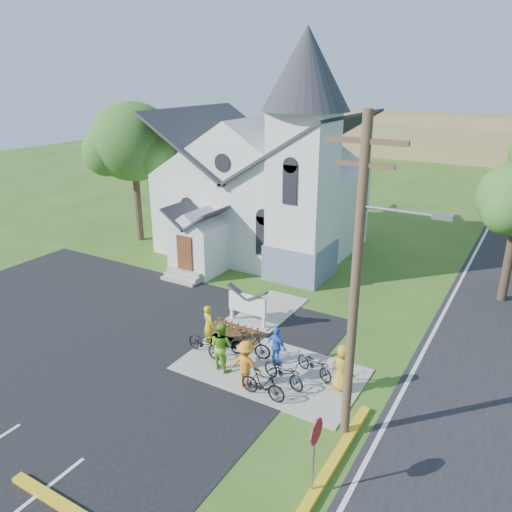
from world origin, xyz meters
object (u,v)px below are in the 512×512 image
Objects in this scene: cyclist_0 at (209,325)px; stop_sign at (315,441)px; bike_0 at (204,344)px; bike_2 at (284,372)px; cyclist_4 at (342,368)px; cyclist_3 at (246,364)px; cyclist_1 at (221,346)px; bike_3 at (263,384)px; cyclist_2 at (277,346)px; bike_4 at (315,365)px; church_sign at (247,304)px; utility_pole at (358,279)px; bike_1 at (250,345)px.

stop_sign is at bearing 165.24° from cyclist_0.
bike_0 is 3.76m from bike_2.
cyclist_4 is at bearing -161.70° from cyclist_0.
stop_sign is 1.30× the size of bike_2.
bike_0 is 2.87m from cyclist_3.
bike_3 is at bearing 170.97° from cyclist_1.
cyclist_2 is (-3.92, 5.16, -0.96)m from stop_sign.
stop_sign is 1.40× the size of bike_4.
cyclist_3 is at bearing 74.66° from bike_3.
utility_pole reaches higher than church_sign.
utility_pole is at bearing 163.34° from cyclist_3.
cyclist_0 is at bearing 78.54° from bike_1.
church_sign is 2.35m from cyclist_0.
stop_sign reaches higher than cyclist_0.
bike_3 reaches higher than bike_1.
cyclist_3 reaches higher than bike_1.
utility_pole is 8.71m from cyclist_0.
cyclist_0 is 2.03m from cyclist_1.
cyclist_1 is (1.55, -1.31, 0.11)m from cyclist_0.
stop_sign is at bearing -110.82° from bike_0.
cyclist_0 is at bearing 0.21° from cyclist_4.
utility_pole is at bearing -124.80° from bike_1.
bike_0 is 3.74m from bike_3.
cyclist_3 is at bearing 97.96° from cyclist_2.
bike_4 is at bearing -67.54° from bike_0.
church_sign is 4.81m from cyclist_3.
cyclist_0 is (-7.06, 2.41, -4.48)m from utility_pole.
church_sign is 3.75m from cyclist_1.
cyclist_0 is 4.38m from bike_3.
bike_1 reaches higher than bike_0.
stop_sign reaches higher than cyclist_2.
bike_2 is at bearing 155.00° from utility_pole.
church_sign is at bearing 8.22° from bike_0.
bike_2 is (2.04, -0.96, -0.03)m from bike_1.
cyclist_2 is at bearing 54.68° from bike_2.
cyclist_3 reaches higher than cyclist_4.
cyclist_0 reaches higher than church_sign.
stop_sign is at bearing -144.51° from bike_1.
stop_sign is 1.35× the size of cyclist_3.
utility_pole is 5.63× the size of bike_1.
utility_pole is 5.86m from bike_2.
cyclist_1 is 1.26× the size of cyclist_2.
cyclist_4 is at bearing -161.74° from cyclist_3.
cyclist_0 reaches higher than cyclist_2.
bike_3 reaches higher than bike_4.
cyclist_0 is at bearing 111.40° from bike_4.
stop_sign is at bearing 142.52° from cyclist_2.
church_sign is at bearing -22.04° from cyclist_4.
utility_pole is at bearing -93.43° from bike_3.
cyclist_1 is at bearing 112.03° from bike_2.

